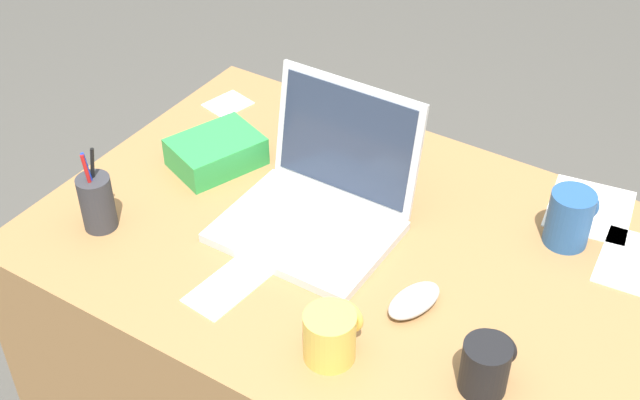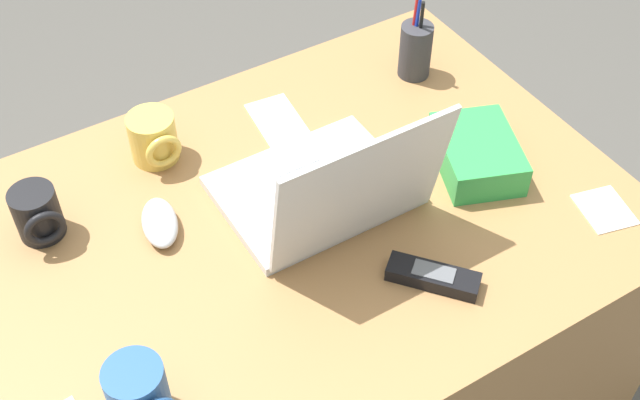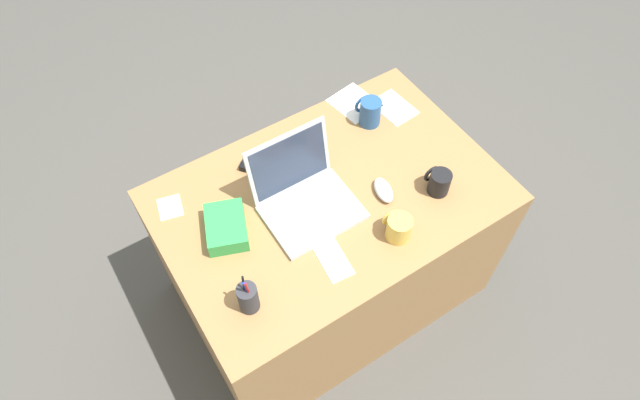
# 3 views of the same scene
# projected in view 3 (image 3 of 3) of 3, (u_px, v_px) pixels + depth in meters

# --- Properties ---
(ground_plane) EXTENTS (6.00, 6.00, 0.00)m
(ground_plane) POSITION_uv_depth(u_px,v_px,m) (328.00, 285.00, 2.48)
(ground_plane) COLOR #4C4944
(desk) EXTENTS (1.18, 0.79, 0.70)m
(desk) POSITION_uv_depth(u_px,v_px,m) (329.00, 246.00, 2.19)
(desk) COLOR #9E7042
(desk) RESTS_ON ground
(laptop) EXTENTS (0.31, 0.29, 0.25)m
(laptop) POSITION_uv_depth(u_px,v_px,m) (305.00, 196.00, 1.84)
(laptop) COLOR silver
(laptop) RESTS_ON desk
(computer_mouse) EXTENTS (0.08, 0.12, 0.03)m
(computer_mouse) POSITION_uv_depth(u_px,v_px,m) (384.00, 190.00, 1.90)
(computer_mouse) COLOR silver
(computer_mouse) RESTS_ON desk
(coffee_mug_white) EXTENTS (0.07, 0.09, 0.09)m
(coffee_mug_white) POSITION_uv_depth(u_px,v_px,m) (439.00, 182.00, 1.88)
(coffee_mug_white) COLOR black
(coffee_mug_white) RESTS_ON desk
(coffee_mug_tall) EXTENTS (0.08, 0.10, 0.09)m
(coffee_mug_tall) POSITION_uv_depth(u_px,v_px,m) (398.00, 227.00, 1.77)
(coffee_mug_tall) COLOR #E0BC4C
(coffee_mug_tall) RESTS_ON desk
(coffee_mug_spare) EXTENTS (0.08, 0.09, 0.11)m
(coffee_mug_spare) POSITION_uv_depth(u_px,v_px,m) (370.00, 111.00, 2.06)
(coffee_mug_spare) COLOR #26518C
(coffee_mug_spare) RESTS_ON desk
(cordless_phone) EXTENTS (0.13, 0.14, 0.03)m
(cordless_phone) POSITION_uv_depth(u_px,v_px,m) (260.00, 169.00, 1.95)
(cordless_phone) COLOR black
(cordless_phone) RESTS_ON desk
(pen_holder) EXTENTS (0.06, 0.06, 0.17)m
(pen_holder) POSITION_uv_depth(u_px,v_px,m) (248.00, 298.00, 1.62)
(pen_holder) COLOR #333338
(pen_holder) RESTS_ON desk
(snack_bag) EXTENTS (0.18, 0.21, 0.06)m
(snack_bag) POSITION_uv_depth(u_px,v_px,m) (226.00, 227.00, 1.79)
(snack_bag) COLOR green
(snack_bag) RESTS_ON desk
(paper_note_near_laptop) EXTENTS (0.10, 0.17, 0.00)m
(paper_note_near_laptop) POSITION_uv_depth(u_px,v_px,m) (333.00, 259.00, 1.76)
(paper_note_near_laptop) COLOR white
(paper_note_near_laptop) RESTS_ON desk
(paper_note_left) EXTENTS (0.10, 0.11, 0.00)m
(paper_note_left) POSITION_uv_depth(u_px,v_px,m) (170.00, 207.00, 1.87)
(paper_note_left) COLOR white
(paper_note_left) RESTS_ON desk
(paper_note_right) EXTENTS (0.18, 0.20, 0.00)m
(paper_note_right) POSITION_uv_depth(u_px,v_px,m) (354.00, 103.00, 2.16)
(paper_note_right) COLOR white
(paper_note_right) RESTS_ON desk
(paper_note_front) EXTENTS (0.14, 0.18, 0.00)m
(paper_note_front) POSITION_uv_depth(u_px,v_px,m) (394.00, 107.00, 2.15)
(paper_note_front) COLOR white
(paper_note_front) RESTS_ON desk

